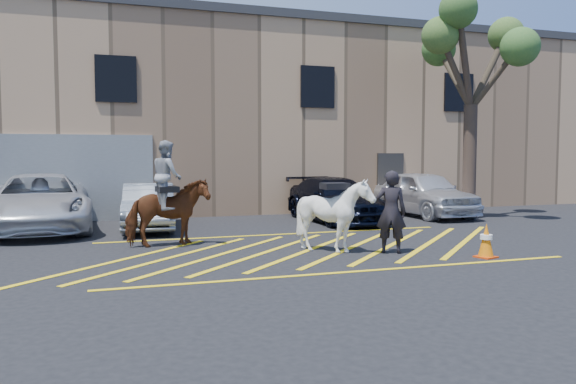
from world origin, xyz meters
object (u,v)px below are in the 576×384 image
object	(u,v)px
traffic_cone	(486,240)
tree	(472,47)
car_silver_sedan	(149,206)
mounted_bay	(167,204)
car_blue_suv	(335,199)
car_white_suv	(424,193)
car_white_pickup	(40,202)
handler	(391,212)
saddled_white	(335,215)

from	to	relation	value
traffic_cone	tree	distance (m)	8.99
car_silver_sedan	tree	xyz separation A→B (m)	(10.40, -0.77, 5.03)
mounted_bay	tree	world-z (taller)	tree
car_blue_suv	car_white_suv	xyz separation A→B (m)	(3.56, 0.44, 0.09)
car_white_pickup	handler	world-z (taller)	handler
car_white_suv	handler	bearing A→B (deg)	-129.32
car_silver_sedan	mounted_bay	world-z (taller)	mounted_bay
handler	saddled_white	xyz separation A→B (m)	(-1.15, 0.47, -0.08)
handler	traffic_cone	bearing A→B (deg)	176.09
mounted_bay	traffic_cone	size ratio (longest dim) A/B	3.43
car_blue_suv	traffic_cone	bearing A→B (deg)	-87.67
car_white_pickup	handler	size ratio (longest dim) A/B	3.19
tree	car_silver_sedan	bearing A→B (deg)	175.79
car_silver_sedan	car_blue_suv	bearing A→B (deg)	5.42
handler	traffic_cone	size ratio (longest dim) A/B	2.50
handler	mounted_bay	distance (m)	5.19
car_white_pickup	car_white_suv	size ratio (longest dim) A/B	1.24
car_white_suv	handler	distance (m)	7.80
traffic_cone	tree	bearing A→B (deg)	56.75
car_white_pickup	tree	bearing A→B (deg)	-8.93
car_white_pickup	car_blue_suv	world-z (taller)	car_white_pickup
mounted_bay	car_white_pickup	bearing A→B (deg)	129.09
car_white_suv	mounted_bay	bearing A→B (deg)	-160.09
handler	saddled_white	distance (m)	1.24
handler	car_silver_sedan	bearing A→B (deg)	-19.87
car_white_pickup	car_white_suv	bearing A→B (deg)	-3.49
car_white_pickup	saddled_white	bearing A→B (deg)	-44.66
handler	tree	world-z (taller)	tree
car_white_suv	tree	distance (m)	5.14
car_white_suv	saddled_white	distance (m)	8.21
traffic_cone	handler	bearing A→B (deg)	145.88
car_silver_sedan	tree	distance (m)	11.57
car_silver_sedan	handler	xyz separation A→B (m)	(4.77, -5.70, 0.25)
car_silver_sedan	car_white_suv	world-z (taller)	car_white_suv
car_white_pickup	car_silver_sedan	xyz separation A→B (m)	(2.96, -0.62, -0.15)
saddled_white	traffic_cone	distance (m)	3.25
mounted_bay	handler	bearing A→B (deg)	-28.06
car_silver_sedan	saddled_white	distance (m)	6.37
saddled_white	handler	bearing A→B (deg)	-22.08
car_silver_sedan	tree	bearing A→B (deg)	0.48
car_white_pickup	car_white_suv	world-z (taller)	car_white_pickup
car_white_pickup	traffic_cone	size ratio (longest dim) A/B	7.97
saddled_white	traffic_cone	xyz separation A→B (m)	(2.80, -1.59, -0.47)
car_blue_suv	tree	xyz separation A→B (m)	(4.49, -0.84, 4.99)
traffic_cone	car_blue_suv	bearing A→B (deg)	94.28
mounted_bay	traffic_cone	xyz separation A→B (m)	(6.24, -3.56, -0.65)
saddled_white	car_white_suv	bearing A→B (deg)	44.52
traffic_cone	car_white_suv	bearing A→B (deg)	67.44
mounted_bay	car_white_suv	bearing A→B (deg)	22.14
car_silver_sedan	tree	world-z (taller)	tree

